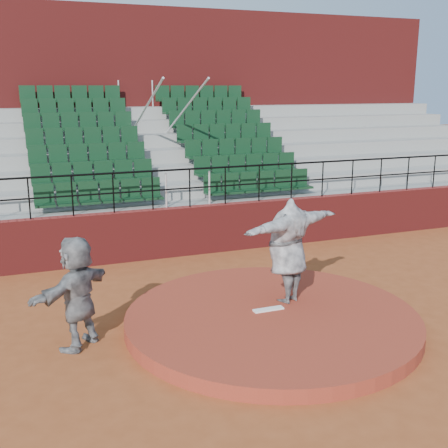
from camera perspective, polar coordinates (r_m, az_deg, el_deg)
The scene contains 9 objects.
ground at distance 10.81m, azimuth 4.85°, elevation -10.21°, with size 90.00×90.00×0.00m, color brown.
pitchers_mound at distance 10.76m, azimuth 4.86°, elevation -9.60°, with size 5.50×5.50×0.25m, color maroon.
pitching_rubber at distance 10.83m, azimuth 4.53°, elevation -8.63°, with size 0.60×0.15×0.03m, color white.
boundary_wall at distance 15.00m, azimuth -3.44°, elevation -0.66°, with size 24.00×0.30×1.30m, color maroon.
wall_railing at distance 14.72m, azimuth -3.51°, elevation 4.55°, with size 24.04×0.05×1.03m.
seating_deck at distance 18.28m, azimuth -6.97°, elevation 4.42°, with size 24.00×5.97×4.63m.
press_box_facade at distance 21.91m, azimuth -9.74°, elevation 11.41°, with size 24.00×3.00×7.10m, color maroon.
pitcher at distance 10.98m, azimuth 6.53°, elevation -2.70°, with size 2.55×0.69×2.08m, color black.
fielder at distance 9.92m, azimuth -14.67°, elevation -6.73°, with size 1.83×0.58×1.97m, color black.
Camera 1 is at (-4.38, -8.85, 4.39)m, focal length 45.00 mm.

